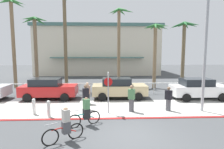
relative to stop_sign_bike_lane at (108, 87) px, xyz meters
The scene contains 24 objects.
ground_plane 7.09m from the stop_sign_bike_lane, 82.62° to the left, with size 80.00×80.00×0.00m, color #424447.
sidewalk_strip 2.15m from the stop_sign_bike_lane, 49.44° to the left, with size 44.00×4.00×0.02m, color beige.
curb_paint 2.12m from the stop_sign_bike_lane, 47.47° to the right, with size 44.00×0.24×0.03m, color maroon.
building_backdrop 24.90m from the stop_sign_bike_lane, 92.94° to the left, with size 21.38×13.22×8.46m.
rail_fence 5.47m from the stop_sign_bike_lane, 80.57° to the left, with size 20.51×0.08×1.04m.
stop_sign_bike_lane is the anchor object (origin of this frame).
bollard_0 4.65m from the stop_sign_bike_lane, behind, with size 0.20×0.20×1.00m.
bollard_1 3.70m from the stop_sign_bike_lane, behind, with size 0.20×0.20×1.00m.
streetlight_curb 6.56m from the stop_sign_bike_lane, ahead, with size 0.24×2.54×7.50m.
palm_tree_1 14.19m from the stop_sign_bike_lane, 137.11° to the left, with size 3.03×2.92×9.29m.
palm_tree_2 11.73m from the stop_sign_bike_lane, 130.61° to the left, with size 2.76×2.85×7.41m.
palm_tree_3 11.35m from the stop_sign_bike_lane, 115.95° to the left, with size 3.44×2.88×10.07m.
palm_tree_4 11.76m from the stop_sign_bike_lane, 81.76° to the left, with size 3.08×3.15×8.85m.
palm_tree_5 10.17m from the stop_sign_bike_lane, 57.96° to the left, with size 2.70×3.00×6.73m.
palm_tree_6 12.04m from the stop_sign_bike_lane, 45.24° to the left, with size 3.16×3.02×6.97m.
car_red_1 6.15m from the stop_sign_bike_lane, 141.25° to the left, with size 4.40×2.02×1.69m.
car_tan_2 4.03m from the stop_sign_bike_lane, 75.99° to the left, with size 4.40×2.02×1.69m.
car_white_3 8.09m from the stop_sign_bike_lane, 24.06° to the left, with size 4.40×2.02×1.69m.
cyclist_teal_0 2.45m from the stop_sign_bike_lane, 122.58° to the right, with size 1.60×0.98×1.50m.
cyclist_red_1 4.20m from the stop_sign_bike_lane, 117.75° to the right, with size 1.57×1.02×1.50m.
pedestrian_0 4.01m from the stop_sign_bike_lane, ahead, with size 0.47×0.46×1.58m.
pedestrian_1 1.89m from the stop_sign_bike_lane, 151.19° to the left, with size 0.46×0.40×1.68m.
pedestrian_2 1.74m from the stop_sign_bike_lane, ahead, with size 0.47×0.42×1.71m.
pedestrian_3 2.82m from the stop_sign_bike_lane, 123.51° to the left, with size 0.44×0.37×1.60m.
Camera 1 is at (-1.14, -8.04, 3.72)m, focal length 29.87 mm.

